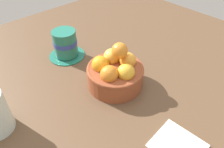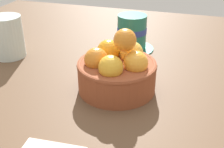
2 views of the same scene
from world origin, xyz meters
TOP-DOWN VIEW (x-y plane):
  - ground_plane at (0.00, 0.00)cm, footprint 119.41×113.03cm
  - terracotta_bowl at (0.05, 0.02)cm, footprint 14.93×14.93cm
  - coffee_cup at (-2.07, 20.27)cm, footprint 11.27×11.27cm
  - folded_napkin at (-3.48, -22.38)cm, footprint 9.75×10.36cm

SIDE VIEW (x-z plane):
  - ground_plane at x=0.00cm, z-range -3.57..0.00cm
  - folded_napkin at x=-3.48cm, z-range 0.00..0.60cm
  - coffee_cup at x=-2.07cm, z-range -0.23..8.58cm
  - terracotta_bowl at x=0.05cm, z-range -1.97..10.38cm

